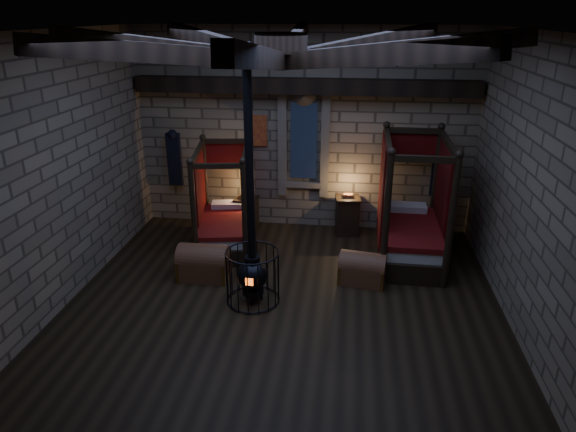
# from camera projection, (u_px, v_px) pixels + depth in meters

# --- Properties ---
(room) EXTENTS (7.02, 7.02, 4.29)m
(room) POSITION_uv_depth(u_px,v_px,m) (282.00, 66.00, 6.94)
(room) COLOR black
(room) RESTS_ON ground
(bed_left) EXTENTS (1.29, 2.04, 2.00)m
(bed_left) POSITION_uv_depth(u_px,v_px,m) (225.00, 222.00, 10.30)
(bed_left) COLOR black
(bed_left) RESTS_ON ground
(bed_right) EXTENTS (1.21, 2.24, 2.31)m
(bed_right) POSITION_uv_depth(u_px,v_px,m) (410.00, 229.00, 9.78)
(bed_right) COLOR black
(bed_right) RESTS_ON ground
(trunk_left) EXTENTS (0.89, 0.56, 0.65)m
(trunk_left) POSITION_uv_depth(u_px,v_px,m) (204.00, 263.00, 9.09)
(trunk_left) COLOR brown
(trunk_left) RESTS_ON ground
(trunk_right) EXTENTS (0.86, 0.62, 0.58)m
(trunk_right) POSITION_uv_depth(u_px,v_px,m) (362.00, 269.00, 8.93)
(trunk_right) COLOR brown
(trunk_right) RESTS_ON ground
(nightstand_left) EXTENTS (0.51, 0.50, 0.91)m
(nightstand_left) POSITION_uv_depth(u_px,v_px,m) (247.00, 214.00, 11.02)
(nightstand_left) COLOR black
(nightstand_left) RESTS_ON ground
(nightstand_right) EXTENTS (0.56, 0.54, 0.89)m
(nightstand_right) POSITION_uv_depth(u_px,v_px,m) (347.00, 215.00, 10.85)
(nightstand_right) COLOR black
(nightstand_right) RESTS_ON ground
(stove) EXTENTS (0.87, 0.87, 4.05)m
(stove) POSITION_uv_depth(u_px,v_px,m) (253.00, 270.00, 8.23)
(stove) COLOR black
(stove) RESTS_ON ground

